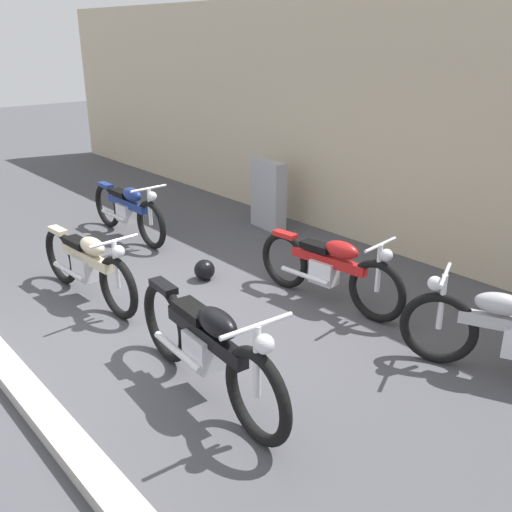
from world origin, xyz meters
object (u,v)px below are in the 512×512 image
(stone_marker, at_px, (268,195))
(motorcycle_black, at_px, (207,346))
(motorcycle_blue, at_px, (128,210))
(motorcycle_red, at_px, (329,268))
(motorcycle_cream, at_px, (88,265))
(helmet, at_px, (205,270))

(stone_marker, relative_size, motorcycle_black, 0.48)
(motorcycle_blue, bearing_deg, motorcycle_red, 8.99)
(motorcycle_black, xyz_separation_m, motorcycle_cream, (-2.34, 0.09, -0.04))
(motorcycle_cream, distance_m, motorcycle_red, 2.64)
(helmet, xyz_separation_m, motorcycle_blue, (-1.97, 0.08, 0.29))
(motorcycle_black, distance_m, motorcycle_red, 2.10)
(motorcycle_red, bearing_deg, helmet, -160.99)
(stone_marker, distance_m, motorcycle_blue, 2.08)
(helmet, height_order, motorcycle_black, motorcycle_black)
(motorcycle_cream, bearing_deg, helmet, 69.83)
(stone_marker, xyz_separation_m, motorcycle_blue, (-1.00, -1.82, -0.10))
(stone_marker, distance_m, motorcycle_red, 2.69)
(stone_marker, height_order, motorcycle_red, stone_marker)
(motorcycle_black, xyz_separation_m, motorcycle_blue, (-3.92, 1.46, -0.04))
(stone_marker, distance_m, motorcycle_cream, 3.24)
(stone_marker, xyz_separation_m, motorcycle_cream, (0.58, -3.19, -0.10))
(helmet, distance_m, motorcycle_cream, 1.38)
(motorcycle_black, distance_m, motorcycle_cream, 2.34)
(motorcycle_black, bearing_deg, motorcycle_blue, 164.16)
(motorcycle_black, relative_size, motorcycle_blue, 1.10)
(motorcycle_blue, bearing_deg, motorcycle_cream, -41.51)
(stone_marker, relative_size, motorcycle_cream, 0.53)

